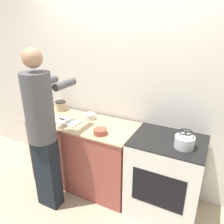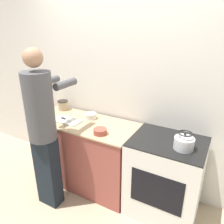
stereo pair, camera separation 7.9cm
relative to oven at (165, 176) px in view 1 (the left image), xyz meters
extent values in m
plane|color=tan|center=(-0.67, -0.30, -0.45)|extent=(12.00, 12.00, 0.00)
cube|color=silver|center=(-0.67, 0.36, 0.85)|extent=(8.00, 0.05, 2.60)
cube|color=#9E4C42|center=(-1.06, 0.00, -0.02)|extent=(1.32, 0.59, 0.86)
cube|color=tan|center=(-1.06, 0.00, 0.42)|extent=(1.34, 0.61, 0.02)
cube|color=silver|center=(0.00, 0.00, -0.01)|extent=(0.75, 0.59, 0.89)
cube|color=black|center=(0.00, 0.00, 0.44)|extent=(0.75, 0.59, 0.01)
cube|color=black|center=(0.00, -0.29, 0.04)|extent=(0.52, 0.01, 0.39)
cube|color=black|center=(-1.20, -0.52, -0.02)|extent=(0.26, 0.16, 0.86)
cylinder|color=#4C4C51|center=(-1.20, -0.52, 0.77)|extent=(0.29, 0.29, 0.72)
sphere|color=#A87A5B|center=(-1.20, -0.52, 1.26)|extent=(0.19, 0.19, 0.19)
cylinder|color=#4C4C51|center=(-1.33, -0.24, 0.96)|extent=(0.08, 0.30, 0.08)
cylinder|color=#4C4C51|center=(-1.08, -0.24, 0.96)|extent=(0.08, 0.30, 0.08)
cube|color=silver|center=(-1.24, -0.09, 0.44)|extent=(0.35, 0.19, 0.02)
cube|color=silver|center=(-1.19, -0.09, 0.45)|extent=(0.14, 0.06, 0.01)
cube|color=black|center=(-1.30, -0.08, 0.45)|extent=(0.09, 0.04, 0.01)
cylinder|color=silver|center=(0.16, -0.07, 0.51)|extent=(0.19, 0.19, 0.11)
cone|color=silver|center=(0.16, -0.07, 0.58)|extent=(0.15, 0.15, 0.03)
sphere|color=black|center=(0.16, -0.07, 0.60)|extent=(0.02, 0.02, 0.02)
torus|color=black|center=(0.16, -0.07, 0.61)|extent=(0.13, 0.13, 0.01)
cylinder|color=#9E4738|center=(-0.71, -0.17, 0.46)|extent=(0.15, 0.15, 0.06)
cylinder|color=silver|center=(-1.03, 0.13, 0.47)|extent=(0.14, 0.14, 0.07)
cylinder|color=tan|center=(-1.54, 0.20, 0.49)|extent=(0.14, 0.14, 0.12)
cylinder|color=#28231E|center=(-1.54, 0.20, 0.56)|extent=(0.14, 0.14, 0.01)
camera|label=1|loc=(0.37, -2.00, 1.55)|focal=35.00mm
camera|label=2|loc=(0.44, -1.96, 1.55)|focal=35.00mm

